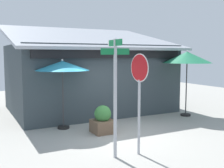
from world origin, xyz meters
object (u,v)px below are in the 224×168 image
patio_umbrella_forest_green_center (187,58)px  sidewalk_planter (103,121)px  street_sign_post (115,87)px  stop_sign (139,85)px  patio_umbrella_teal_left (62,66)px

patio_umbrella_forest_green_center → sidewalk_planter: patio_umbrella_forest_green_center is taller
street_sign_post → stop_sign: size_ratio=1.14×
patio_umbrella_teal_left → sidewalk_planter: bearing=-48.7°
street_sign_post → patio_umbrella_forest_green_center: street_sign_post is taller
street_sign_post → patio_umbrella_teal_left: bearing=95.3°
stop_sign → sidewalk_planter: 2.76m
street_sign_post → patio_umbrella_teal_left: (-0.32, 3.43, 0.41)m
street_sign_post → patio_umbrella_teal_left: street_sign_post is taller
street_sign_post → stop_sign: 0.69m
street_sign_post → patio_umbrella_forest_green_center: (5.16, 2.98, 0.69)m
street_sign_post → patio_umbrella_forest_green_center: bearing=30.0°
sidewalk_planter → street_sign_post: bearing=-107.8°
patio_umbrella_forest_green_center → patio_umbrella_teal_left: bearing=175.3°
patio_umbrella_teal_left → patio_umbrella_forest_green_center: 5.50m
stop_sign → patio_umbrella_forest_green_center: bearing=34.4°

